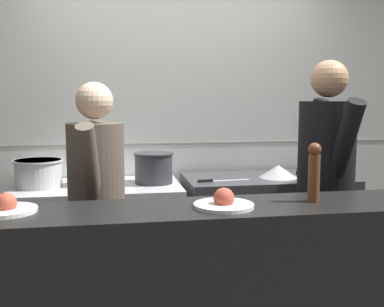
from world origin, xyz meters
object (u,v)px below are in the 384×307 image
at_px(stock_pot, 38,173).
at_px(chef_sous, 325,184).
at_px(pepper_mill, 314,171).
at_px(plated_dish_main, 6,208).
at_px(chef_head_cook, 97,205).
at_px(sauce_pot, 93,170).
at_px(plated_dish_appetiser, 224,203).
at_px(oven_range, 99,244).
at_px(chefs_knife, 219,181).
at_px(braising_pot, 154,167).
at_px(mixing_bowl_steel, 278,171).

xyz_separation_m(stock_pot, chef_sous, (1.86, -0.67, -0.02)).
bearing_deg(pepper_mill, plated_dish_main, 178.69).
xyz_separation_m(stock_pot, chef_head_cook, (0.43, -0.68, -0.10)).
xyz_separation_m(sauce_pot, plated_dish_appetiser, (0.65, -1.34, 0.04)).
bearing_deg(stock_pot, oven_range, -0.09).
xyz_separation_m(chefs_knife, plated_dish_main, (-1.23, -1.12, 0.12)).
relative_size(braising_pot, plated_dish_main, 1.12).
bearing_deg(mixing_bowl_steel, chef_sous, -82.40).
bearing_deg(chefs_knife, plated_dish_appetiser, -102.38).
bearing_deg(chef_sous, pepper_mill, -121.71).
relative_size(stock_pot, plated_dish_main, 1.30).
bearing_deg(plated_dish_main, braising_pot, 58.92).
height_order(braising_pot, plated_dish_appetiser, braising_pot).
bearing_deg(stock_pot, plated_dish_main, -87.18).
bearing_deg(plated_dish_appetiser, braising_pot, 98.73).
distance_m(plated_dish_main, chef_head_cook, 0.70).
relative_size(oven_range, plated_dish_main, 4.56).
relative_size(mixing_bowl_steel, pepper_mill, 1.01).
distance_m(pepper_mill, chef_head_cook, 1.25).
relative_size(mixing_bowl_steel, plated_dish_appetiser, 1.04).
bearing_deg(sauce_pot, chefs_knife, -9.21).
distance_m(sauce_pot, plated_dish_appetiser, 1.49).
distance_m(sauce_pot, plated_dish_main, 1.31).
bearing_deg(stock_pot, chefs_knife, -6.14).
bearing_deg(plated_dish_appetiser, plated_dish_main, 175.70).
bearing_deg(chef_head_cook, oven_range, 99.24).
distance_m(stock_pot, plated_dish_appetiser, 1.68).
relative_size(plated_dish_main, pepper_mill, 0.92).
relative_size(sauce_pot, mixing_bowl_steel, 0.89).
distance_m(sauce_pot, chef_sous, 1.63).
xyz_separation_m(pepper_mill, chef_head_cook, (-1.06, 0.61, -0.27)).
relative_size(oven_range, mixing_bowl_steel, 4.16).
bearing_deg(sauce_pot, chef_sous, -24.51).
height_order(plated_dish_appetiser, chef_sous, chef_sous).
height_order(sauce_pot, plated_dish_appetiser, plated_dish_appetiser).
height_order(oven_range, plated_dish_main, plated_dish_main).
relative_size(braising_pot, chef_sous, 0.17).
xyz_separation_m(mixing_bowl_steel, plated_dish_main, (-1.72, -1.21, 0.08)).
height_order(oven_range, pepper_mill, pepper_mill).
bearing_deg(stock_pot, chef_head_cook, -57.56).
xyz_separation_m(sauce_pot, chef_sous, (1.48, -0.68, -0.02)).
bearing_deg(chef_head_cook, chefs_knife, 39.36).
relative_size(oven_range, chefs_knife, 3.07).
distance_m(oven_range, chefs_knife, 1.01).
bearing_deg(chef_sous, oven_range, 154.75).
xyz_separation_m(plated_dish_main, chef_sous, (1.80, 0.59, -0.06)).
bearing_deg(mixing_bowl_steel, chefs_knife, -169.47).
distance_m(chefs_knife, plated_dish_appetiser, 1.23).
relative_size(chef_head_cook, chef_sous, 0.92).
bearing_deg(sauce_pot, chef_head_cook, -85.88).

